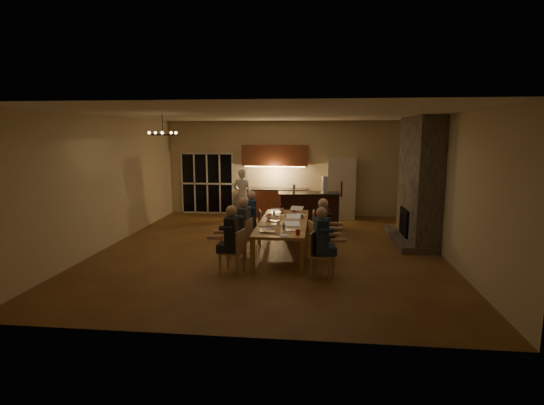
{
  "coord_description": "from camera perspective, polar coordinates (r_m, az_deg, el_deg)",
  "views": [
    {
      "loc": [
        1.14,
        -9.89,
        2.77
      ],
      "look_at": [
        0.03,
        0.3,
        1.1
      ],
      "focal_mm": 28.0,
      "sensor_mm": 36.0,
      "label": 1
    }
  ],
  "objects": [
    {
      "name": "laptop_c",
      "position": [
        9.93,
        0.18,
        -1.84
      ],
      "size": [
        0.35,
        0.31,
        0.23
      ],
      "primitive_type": null,
      "rotation": [
        0.0,
        0.0,
        3.05
      ],
      "color": "silver",
      "rests_on": "dining_table"
    },
    {
      "name": "redcup_near",
      "position": [
        8.58,
        3.49,
        -3.99
      ],
      "size": [
        0.09,
        0.09,
        0.12
      ],
      "primitive_type": "cylinder",
      "color": "red",
      "rests_on": "dining_table"
    },
    {
      "name": "redcup_far",
      "position": [
        11.17,
        3.01,
        -0.88
      ],
      "size": [
        0.09,
        0.09,
        0.12
      ],
      "primitive_type": "cylinder",
      "color": "red",
      "rests_on": "dining_table"
    },
    {
      "name": "chair_left_near",
      "position": [
        8.57,
        -5.41,
        -6.55
      ],
      "size": [
        0.53,
        0.53,
        0.89
      ],
      "primitive_type": null,
      "rotation": [
        0.0,
        0.0,
        -1.8
      ],
      "color": "tan",
      "rests_on": "ground"
    },
    {
      "name": "chair_left_far",
      "position": [
        10.56,
        -2.7,
        -3.49
      ],
      "size": [
        0.53,
        0.53,
        0.89
      ],
      "primitive_type": null,
      "rotation": [
        0.0,
        0.0,
        -1.33
      ],
      "color": "tan",
      "rests_on": "ground"
    },
    {
      "name": "person_left_far",
      "position": [
        10.59,
        -2.79,
        -2.1
      ],
      "size": [
        0.71,
        0.71,
        1.38
      ],
      "primitive_type": null,
      "rotation": [
        0.0,
        0.0,
        -1.37
      ],
      "color": "navy",
      "rests_on": "ground"
    },
    {
      "name": "bar_blender",
      "position": [
        12.37,
        7.11,
        2.42
      ],
      "size": [
        0.19,
        0.19,
        0.47
      ],
      "primitive_type": "cube",
      "rotation": [
        0.0,
        0.0,
        0.33
      ],
      "color": "silver",
      "rests_on": "bar_island"
    },
    {
      "name": "laptop_d",
      "position": [
        9.75,
        2.87,
        -2.06
      ],
      "size": [
        0.32,
        0.28,
        0.23
      ],
      "primitive_type": null,
      "rotation": [
        0.0,
        0.0,
        0.01
      ],
      "color": "silver",
      "rests_on": "dining_table"
    },
    {
      "name": "laptop_e",
      "position": [
        10.95,
        0.8,
        -0.8
      ],
      "size": [
        0.33,
        0.29,
        0.23
      ],
      "primitive_type": null,
      "rotation": [
        0.0,
        0.0,
        3.16
      ],
      "color": "silver",
      "rests_on": "dining_table"
    },
    {
      "name": "chair_right_near",
      "position": [
        8.34,
        6.8,
        -7.02
      ],
      "size": [
        0.54,
        0.54,
        0.89
      ],
      "primitive_type": null,
      "rotation": [
        0.0,
        0.0,
        1.32
      ],
      "color": "tan",
      "rests_on": "ground"
    },
    {
      "name": "chandelier",
      "position": [
        9.72,
        -14.46,
        8.83
      ],
      "size": [
        0.62,
        0.62,
        0.03
      ],
      "primitive_type": "torus",
      "color": "black",
      "rests_on": "ceiling"
    },
    {
      "name": "can_right",
      "position": [
        10.12,
        4.05,
        -1.96
      ],
      "size": [
        0.07,
        0.07,
        0.12
      ],
      "primitive_type": "cylinder",
      "color": "#B2B2B7",
      "rests_on": "dining_table"
    },
    {
      "name": "right_wall",
      "position": [
        10.36,
        22.34,
        2.06
      ],
      "size": [
        0.04,
        9.0,
        3.2
      ],
      "primitive_type": "cube",
      "color": "#CBB18F",
      "rests_on": "ground"
    },
    {
      "name": "person_left_near",
      "position": [
        8.5,
        -5.42,
        -4.98
      ],
      "size": [
        0.61,
        0.61,
        1.38
      ],
      "primitive_type": null,
      "rotation": [
        0.0,
        0.0,
        -1.59
      ],
      "color": "#21232A",
      "rests_on": "ground"
    },
    {
      "name": "kitchenette",
      "position": [
        14.25,
        0.4,
        2.91
      ],
      "size": [
        2.24,
        0.68,
        2.4
      ],
      "primitive_type": null,
      "color": "brown",
      "rests_on": "ground"
    },
    {
      "name": "laptop_b",
      "position": [
        8.97,
        2.86,
        -3.05
      ],
      "size": [
        0.38,
        0.35,
        0.23
      ],
      "primitive_type": null,
      "rotation": [
        0.0,
        0.0,
        0.24
      ],
      "color": "silver",
      "rests_on": "dining_table"
    },
    {
      "name": "person_left_mid",
      "position": [
        9.52,
        -3.81,
        -3.41
      ],
      "size": [
        0.65,
        0.65,
        1.38
      ],
      "primitive_type": null,
      "rotation": [
        0.0,
        0.0,
        -1.65
      ],
      "color": "#31373A",
      "rests_on": "ground"
    },
    {
      "name": "notepad",
      "position": [
        8.51,
        1.59,
        -4.45
      ],
      "size": [
        0.22,
        0.26,
        0.01
      ],
      "primitive_type": "cube",
      "rotation": [
        0.0,
        0.0,
        0.36
      ],
      "color": "white",
      "rests_on": "dining_table"
    },
    {
      "name": "chair_left_mid",
      "position": [
        9.59,
        -4.25,
        -4.82
      ],
      "size": [
        0.52,
        0.52,
        0.89
      ],
      "primitive_type": null,
      "rotation": [
        0.0,
        0.0,
        -1.77
      ],
      "color": "tan",
      "rests_on": "ground"
    },
    {
      "name": "plate_left",
      "position": [
        8.97,
        -0.99,
        -3.73
      ],
      "size": [
        0.24,
        0.24,
        0.02
      ],
      "primitive_type": "cylinder",
      "color": "white",
      "rests_on": "dining_table"
    },
    {
      "name": "mug_back",
      "position": [
        10.66,
        0.32,
        -1.42
      ],
      "size": [
        0.07,
        0.07,
        0.1
      ],
      "primitive_type": "cylinder",
      "color": "white",
      "rests_on": "dining_table"
    },
    {
      "name": "refrigerator",
      "position": [
        14.17,
        9.27,
        1.94
      ],
      "size": [
        0.9,
        0.68,
        2.0
      ],
      "primitive_type": "cube",
      "color": "beige",
      "rests_on": "ground"
    },
    {
      "name": "laptop_f",
      "position": [
        10.84,
        3.22,
        -0.91
      ],
      "size": [
        0.37,
        0.34,
        0.23
      ],
      "primitive_type": null,
      "rotation": [
        0.0,
        0.0,
        -0.21
      ],
      "color": "silver",
      "rests_on": "dining_table"
    },
    {
      "name": "mug_front",
      "position": [
        9.48,
        0.86,
        -2.76
      ],
      "size": [
        0.07,
        0.07,
        0.1
      ],
      "primitive_type": "cylinder",
      "color": "white",
      "rests_on": "dining_table"
    },
    {
      "name": "redcup_mid",
      "position": [
        10.23,
        -0.38,
        -1.81
      ],
      "size": [
        0.1,
        0.1,
        0.12
      ],
      "primitive_type": "cylinder",
      "color": "red",
      "rests_on": "dining_table"
    },
    {
      "name": "floor",
      "position": [
        10.33,
        -0.33,
        -6.32
      ],
      "size": [
        9.0,
        9.0,
        0.0
      ],
      "primitive_type": "plane",
      "color": "brown",
      "rests_on": "ground"
    },
    {
      "name": "can_silver",
      "position": [
        9.14,
        1.58,
        -3.16
      ],
      "size": [
        0.07,
        0.07,
        0.12
      ],
      "primitive_type": "cylinder",
      "color": "#B2B2B7",
      "rests_on": "dining_table"
    },
    {
      "name": "standing_person",
      "position": [
        13.64,
        -3.99,
        1.05
      ],
      "size": [
        0.64,
        0.45,
        1.66
      ],
      "primitive_type": "imported",
      "rotation": [
        0.0,
        0.0,
        3.23
      ],
      "color": "silver",
      "rests_on": "ground"
    },
    {
      "name": "chair_right_mid",
      "position": [
        9.35,
        6.47,
        -5.22
      ],
      "size": [
        0.54,
        0.54,
        0.89
      ],
      "primitive_type": null,
      "rotation": [
        0.0,
        0.0,
        1.84
      ],
      "color": "tan",
      "rests_on": "ground"
    },
    {
      "name": "left_wall",
      "position": [
        11.21,
        -21.23,
        2.62
      ],
      "size": [
        0.04,
        9.0,
        3.2
      ],
      "primitive_type": "cube",
      "color": "#CBB18F",
      "rests_on": "ground"
    },
    {
      "name": "plate_far",
      "position": [
        10.57,
        3.86,
        -1.76
      ],
      "size": [
        0.26,
        0.26,
        0.02
      ],
      "primitive_type": "cylinder",
      "color": "white",
      "rests_on": "dining_table"
    },
    {
      "name": "ceiling",
      "position": [
        9.96,
        -0.35,
        11.82
      ],
      "size": [
        8.0,
        9.0,
        0.04
      ],
      "primitive_type": "cube",
      "color": "white",
      "rests_on": "back_wall"
    },
    {
      "name": "laptop_a",
      "position": [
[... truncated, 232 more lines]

